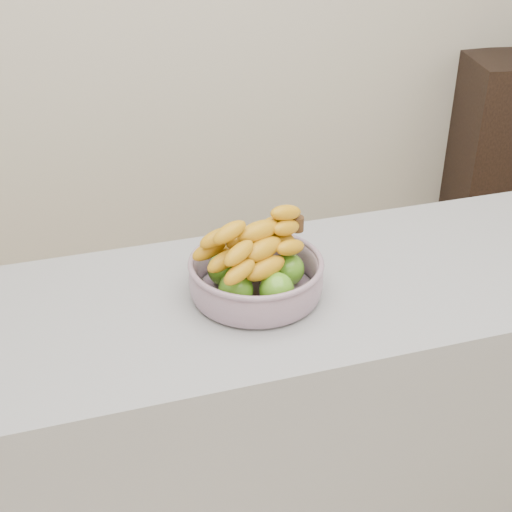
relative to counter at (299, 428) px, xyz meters
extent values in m
cube|color=gray|center=(0.00, 0.00, 0.00)|extent=(2.00, 0.60, 0.90)
cube|color=black|center=(1.65, 1.49, 0.01)|extent=(0.58, 0.50, 0.92)
cylinder|color=#A3AEC4|center=(-0.12, 0.00, 0.46)|extent=(0.26, 0.26, 0.01)
torus|color=#A3AEC4|center=(-0.12, 0.00, 0.53)|extent=(0.31, 0.31, 0.01)
sphere|color=#3A8416|center=(-0.09, -0.07, 0.50)|extent=(0.08, 0.08, 0.08)
sphere|color=#3A8416|center=(-0.04, 0.00, 0.50)|extent=(0.08, 0.08, 0.08)
sphere|color=#3A8416|center=(-0.10, 0.07, 0.50)|extent=(0.08, 0.08, 0.08)
sphere|color=#3A8416|center=(-0.18, 0.04, 0.50)|extent=(0.08, 0.08, 0.08)
sphere|color=#3A8416|center=(-0.18, -0.05, 0.50)|extent=(0.08, 0.08, 0.08)
ellipsoid|color=orange|center=(-0.11, -0.05, 0.55)|extent=(0.19, 0.12, 0.04)
ellipsoid|color=orange|center=(-0.13, 0.00, 0.55)|extent=(0.20, 0.11, 0.04)
ellipsoid|color=orange|center=(-0.15, 0.04, 0.55)|extent=(0.20, 0.08, 0.04)
ellipsoid|color=orange|center=(-0.11, -0.02, 0.58)|extent=(0.19, 0.14, 0.04)
ellipsoid|color=orange|center=(-0.13, 0.02, 0.58)|extent=(0.20, 0.07, 0.04)
ellipsoid|color=orange|center=(-0.11, 0.00, 0.61)|extent=(0.20, 0.11, 0.04)
cylinder|color=#3E2713|center=(-0.01, 0.04, 0.59)|extent=(0.03, 0.03, 0.03)
camera|label=1|loc=(-0.52, -1.30, 1.35)|focal=50.00mm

